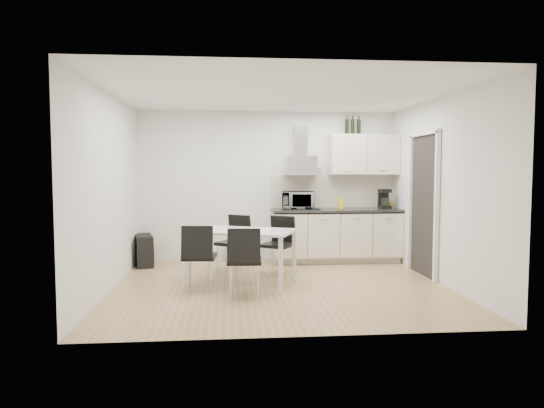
# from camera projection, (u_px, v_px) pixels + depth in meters

# --- Properties ---
(ground) EXTENTS (4.50, 4.50, 0.00)m
(ground) POSITION_uv_depth(u_px,v_px,m) (280.00, 287.00, 6.60)
(ground) COLOR tan
(ground) RESTS_ON ground
(wall_back) EXTENTS (4.50, 0.10, 2.60)m
(wall_back) POSITION_uv_depth(u_px,v_px,m) (268.00, 186.00, 8.49)
(wall_back) COLOR silver
(wall_back) RESTS_ON ground
(wall_front) EXTENTS (4.50, 0.10, 2.60)m
(wall_front) POSITION_uv_depth(u_px,v_px,m) (303.00, 201.00, 4.52)
(wall_front) COLOR silver
(wall_front) RESTS_ON ground
(wall_left) EXTENTS (0.10, 4.00, 2.60)m
(wall_left) POSITION_uv_depth(u_px,v_px,m) (109.00, 192.00, 6.31)
(wall_left) COLOR silver
(wall_left) RESTS_ON ground
(wall_right) EXTENTS (0.10, 4.00, 2.60)m
(wall_right) POSITION_uv_depth(u_px,v_px,m) (442.00, 191.00, 6.70)
(wall_right) COLOR silver
(wall_right) RESTS_ON ground
(ceiling) EXTENTS (4.50, 4.50, 0.00)m
(ceiling) POSITION_uv_depth(u_px,v_px,m) (280.00, 93.00, 6.41)
(ceiling) COLOR white
(ceiling) RESTS_ON wall_back
(doorway) EXTENTS (0.08, 1.04, 2.10)m
(doorway) POSITION_uv_depth(u_px,v_px,m) (423.00, 206.00, 7.26)
(doorway) COLOR white
(doorway) RESTS_ON ground
(kitchenette) EXTENTS (2.22, 0.64, 2.52)m
(kitchenette) POSITION_uv_depth(u_px,v_px,m) (338.00, 214.00, 8.36)
(kitchenette) COLOR beige
(kitchenette) RESTS_ON ground
(dining_table) EXTENTS (1.62, 1.28, 0.75)m
(dining_table) POSITION_uv_depth(u_px,v_px,m) (242.00, 236.00, 6.77)
(dining_table) COLOR white
(dining_table) RESTS_ON ground
(chair_far_left) EXTENTS (0.65, 0.66, 0.88)m
(chair_far_left) POSITION_uv_depth(u_px,v_px,m) (233.00, 244.00, 7.52)
(chair_far_left) COLOR black
(chair_far_left) RESTS_ON ground
(chair_far_right) EXTENTS (0.64, 0.66, 0.88)m
(chair_far_right) POSITION_uv_depth(u_px,v_px,m) (277.00, 246.00, 7.34)
(chair_far_right) COLOR black
(chair_far_right) RESTS_ON ground
(chair_near_left) EXTENTS (0.48, 0.54, 0.88)m
(chair_near_left) POSITION_uv_depth(u_px,v_px,m) (200.00, 257.00, 6.35)
(chair_near_left) COLOR black
(chair_near_left) RESTS_ON ground
(chair_near_right) EXTENTS (0.47, 0.53, 0.88)m
(chair_near_right) POSITION_uv_depth(u_px,v_px,m) (245.00, 262.00, 6.07)
(chair_near_right) COLOR black
(chair_near_right) RESTS_ON ground
(guitar_amp) EXTENTS (0.41, 0.66, 0.51)m
(guitar_amp) POSITION_uv_depth(u_px,v_px,m) (144.00, 250.00, 8.03)
(guitar_amp) COLOR black
(guitar_amp) RESTS_ON ground
(floor_speaker) EXTENTS (0.22, 0.20, 0.31)m
(floor_speaker) POSITION_uv_depth(u_px,v_px,m) (233.00, 252.00, 8.42)
(floor_speaker) COLOR black
(floor_speaker) RESTS_ON ground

